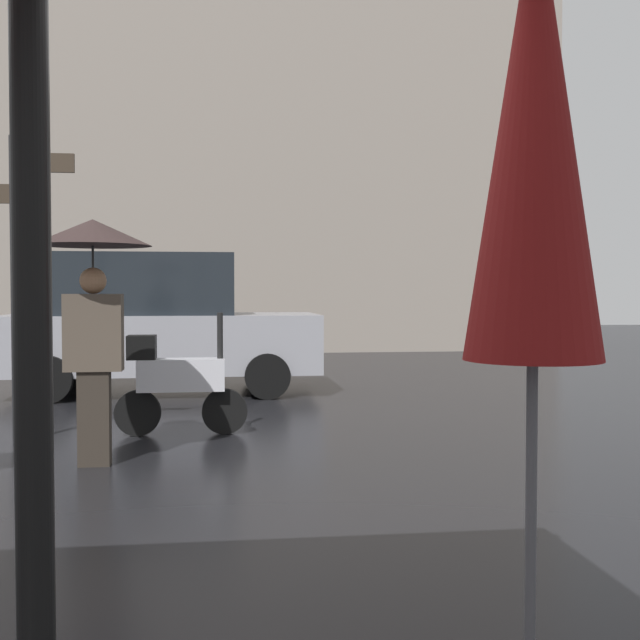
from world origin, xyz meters
TOP-DOWN VIEW (x-y plane):
  - folded_patio_umbrella_near at (1.50, -0.57)m, footprint 0.49×0.49m
  - pedestrian_with_umbrella at (-0.50, 3.75)m, footprint 0.96×0.96m
  - parked_scooter at (0.11, 5.09)m, footprint 1.32×0.32m
  - parked_car_left at (-0.32, 8.57)m, footprint 4.38×2.04m
  - street_signpost at (-1.39, 4.86)m, footprint 1.08×0.08m
  - building_block at (0.00, 17.21)m, footprint 17.87×3.09m

SIDE VIEW (x-z plane):
  - parked_scooter at x=0.11m, z-range -0.07..1.17m
  - parked_car_left at x=-0.32m, z-range 0.00..1.98m
  - pedestrian_with_umbrella at x=-0.50m, z-range 0.56..2.60m
  - street_signpost at x=-1.39m, z-range 0.31..3.23m
  - folded_patio_umbrella_near at x=1.50m, z-range 0.53..3.23m
  - building_block at x=0.00m, z-range 0.00..14.28m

